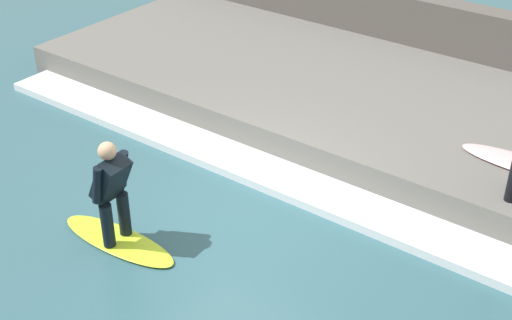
{
  "coord_description": "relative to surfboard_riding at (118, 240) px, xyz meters",
  "views": [
    {
      "loc": [
        -6.24,
        -5.06,
        5.85
      ],
      "look_at": [
        0.55,
        0.0,
        0.7
      ],
      "focal_mm": 50.0,
      "sensor_mm": 36.0,
      "label": 1
    }
  ],
  "objects": [
    {
      "name": "wave_foam_crest",
      "position": [
        2.49,
        -0.89,
        0.04
      ],
      "size": [
        0.78,
        11.73,
        0.13
      ],
      "primitive_type": "cube",
      "color": "silver",
      "rests_on": "ground_plane"
    },
    {
      "name": "surfer_riding",
      "position": [
        0.0,
        -0.0,
        0.84
      ],
      "size": [
        0.57,
        0.48,
        1.47
      ],
      "color": "black",
      "rests_on": "surfboard_riding"
    },
    {
      "name": "ground_plane",
      "position": [
        1.3,
        -0.89,
        -0.03
      ],
      "size": [
        28.0,
        28.0,
        0.0
      ],
      "primitive_type": "plane",
      "color": "#335B66"
    },
    {
      "name": "concrete_ledge",
      "position": [
        5.08,
        -0.89,
        0.24
      ],
      "size": [
        4.4,
        12.35,
        0.54
      ],
      "primitive_type": "cube",
      "color": "#66635E",
      "rests_on": "ground_plane"
    },
    {
      "name": "back_wall",
      "position": [
        7.53,
        -0.89,
        0.71
      ],
      "size": [
        0.5,
        12.97,
        1.47
      ],
      "primitive_type": "cube",
      "color": "#544F49",
      "rests_on": "ground_plane"
    },
    {
      "name": "surfboard_riding",
      "position": [
        0.0,
        0.0,
        0.0
      ],
      "size": [
        0.62,
        1.88,
        0.06
      ],
      "color": "#BFE02D",
      "rests_on": "ground_plane"
    }
  ]
}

